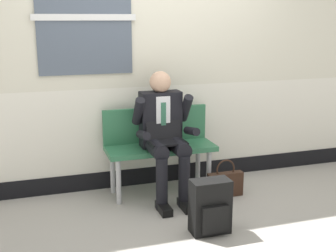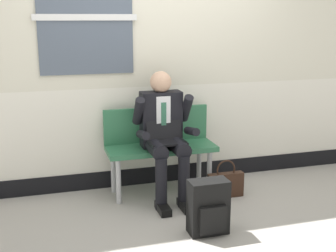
% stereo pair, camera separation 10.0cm
% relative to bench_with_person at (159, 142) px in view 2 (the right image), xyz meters
% --- Properties ---
extents(ground_plane, '(18.00, 18.00, 0.00)m').
position_rel_bench_with_person_xyz_m(ground_plane, '(0.03, -0.31, -0.52)').
color(ground_plane, '#9E9991').
extents(station_wall, '(5.39, 0.17, 3.02)m').
position_rel_bench_with_person_xyz_m(station_wall, '(0.02, 0.28, 0.97)').
color(station_wall, beige).
rests_on(station_wall, ground).
extents(bench_with_person, '(1.09, 0.42, 0.86)m').
position_rel_bench_with_person_xyz_m(bench_with_person, '(0.00, 0.00, 0.00)').
color(bench_with_person, '#2D6B47').
rests_on(bench_with_person, ground).
extents(person_seated, '(0.57, 0.70, 1.25)m').
position_rel_bench_with_person_xyz_m(person_seated, '(-0.00, -0.19, 0.15)').
color(person_seated, black).
rests_on(person_seated, ground).
extents(backpack, '(0.33, 0.22, 0.46)m').
position_rel_bench_with_person_xyz_m(backpack, '(0.14, -1.02, -0.30)').
color(backpack, black).
rests_on(backpack, ground).
extents(handbag, '(0.37, 0.08, 0.39)m').
position_rel_bench_with_person_xyz_m(handbag, '(0.58, -0.36, -0.39)').
color(handbag, '#331E14').
rests_on(handbag, ground).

